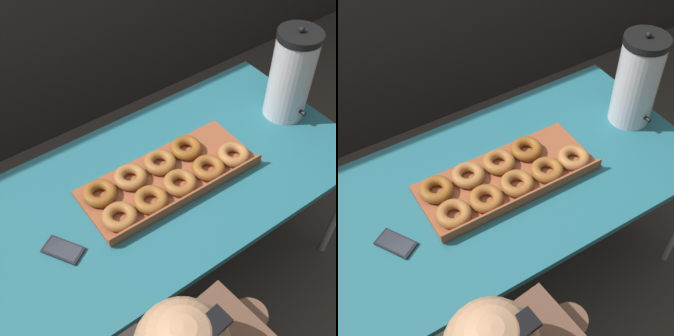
% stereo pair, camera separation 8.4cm
% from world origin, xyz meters
% --- Properties ---
extents(ground_plane, '(12.00, 12.00, 0.00)m').
position_xyz_m(ground_plane, '(0.00, 0.00, 0.00)').
color(ground_plane, '#3D3833').
extents(folding_table, '(1.55, 0.81, 0.71)m').
position_xyz_m(folding_table, '(0.00, 0.00, 0.67)').
color(folding_table, '#236675').
rests_on(folding_table, ground).
extents(donut_box, '(0.70, 0.31, 0.06)m').
position_xyz_m(donut_box, '(-0.01, -0.01, 0.73)').
color(donut_box, brown).
rests_on(donut_box, folding_table).
extents(coffee_urn, '(0.18, 0.21, 0.42)m').
position_xyz_m(coffee_urn, '(0.64, 0.02, 0.91)').
color(coffee_urn, silver).
rests_on(coffee_urn, folding_table).
extents(cell_phone, '(0.13, 0.15, 0.01)m').
position_xyz_m(cell_phone, '(-0.48, -0.06, 0.71)').
color(cell_phone, black).
rests_on(cell_phone, folding_table).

